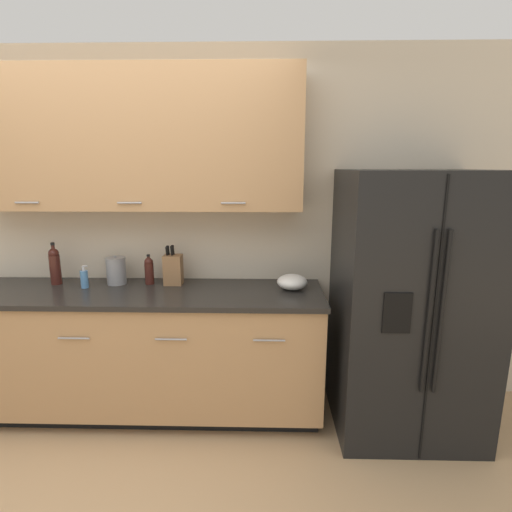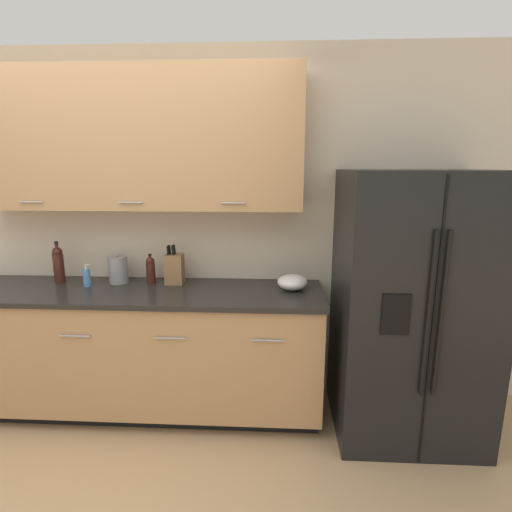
{
  "view_description": "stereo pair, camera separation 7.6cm",
  "coord_description": "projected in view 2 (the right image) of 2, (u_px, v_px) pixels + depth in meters",
  "views": [
    {
      "loc": [
        1.02,
        -1.65,
        1.78
      ],
      "look_at": [
        0.95,
        0.98,
        1.18
      ],
      "focal_mm": 28.0,
      "sensor_mm": 36.0,
      "label": 1
    },
    {
      "loc": [
        1.1,
        -1.64,
        1.78
      ],
      "look_at": [
        0.95,
        0.98,
        1.18
      ],
      "focal_mm": 28.0,
      "sensor_mm": 36.0,
      "label": 2
    }
  ],
  "objects": [
    {
      "name": "wall_back",
      "position": [
        135.0,
        201.0,
        2.94
      ],
      "size": [
        10.0,
        0.39,
        2.6
      ],
      "color": "beige",
      "rests_on": "ground_plane"
    },
    {
      "name": "oil_bottle",
      "position": [
        151.0,
        269.0,
        2.93
      ],
      "size": [
        0.07,
        0.07,
        0.22
      ],
      "color": "#3D1914",
      "rests_on": "counter_unit"
    },
    {
      "name": "knife_block",
      "position": [
        174.0,
        269.0,
        2.91
      ],
      "size": [
        0.13,
        0.11,
        0.29
      ],
      "color": "olive",
      "rests_on": "counter_unit"
    },
    {
      "name": "soap_dispenser",
      "position": [
        87.0,
        277.0,
        2.85
      ],
      "size": [
        0.06,
        0.05,
        0.16
      ],
      "color": "#4C7FB2",
      "rests_on": "counter_unit"
    },
    {
      "name": "refrigerator",
      "position": [
        410.0,
        306.0,
        2.63
      ],
      "size": [
        0.93,
        0.82,
        1.75
      ],
      "color": "black",
      "rests_on": "ground_plane"
    },
    {
      "name": "counter_unit",
      "position": [
        142.0,
        350.0,
        2.9
      ],
      "size": [
        2.59,
        0.64,
        0.93
      ],
      "color": "black",
      "rests_on": "ground_plane"
    },
    {
      "name": "mixing_bowl",
      "position": [
        292.0,
        282.0,
        2.78
      ],
      "size": [
        0.21,
        0.21,
        0.1
      ],
      "color": "white",
      "rests_on": "counter_unit"
    },
    {
      "name": "steel_canister",
      "position": [
        118.0,
        270.0,
        2.94
      ],
      "size": [
        0.14,
        0.14,
        0.21
      ],
      "color": "gray",
      "rests_on": "counter_unit"
    },
    {
      "name": "wine_bottle",
      "position": [
        59.0,
        264.0,
        2.94
      ],
      "size": [
        0.08,
        0.08,
        0.31
      ],
      "color": "#3D1914",
      "rests_on": "counter_unit"
    }
  ]
}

